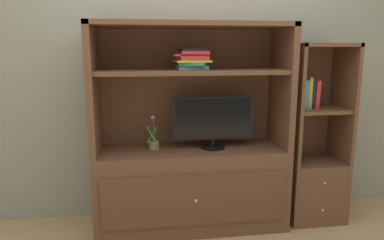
# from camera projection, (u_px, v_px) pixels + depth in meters

# --- Properties ---
(painted_rear_wall) EXTENTS (6.00, 0.10, 2.80)m
(painted_rear_wall) POSITION_uv_depth(u_px,v_px,m) (186.00, 59.00, 3.11)
(painted_rear_wall) COLOR gray
(painted_rear_wall) RESTS_ON ground_plane
(media_console) EXTENTS (1.57, 0.55, 1.69)m
(media_console) POSITION_uv_depth(u_px,v_px,m) (191.00, 165.00, 2.94)
(media_console) COLOR brown
(media_console) RESTS_ON ground_plane
(tv_monitor) EXTENTS (0.67, 0.20, 0.43)m
(tv_monitor) POSITION_uv_depth(u_px,v_px,m) (213.00, 120.00, 2.88)
(tv_monitor) COLOR black
(tv_monitor) RESTS_ON media_console
(potted_plant) EXTENTS (0.10, 0.12, 0.28)m
(potted_plant) POSITION_uv_depth(u_px,v_px,m) (154.00, 142.00, 2.87)
(potted_plant) COLOR #8C7251
(potted_plant) RESTS_ON media_console
(magazine_stack) EXTENTS (0.29, 0.33, 0.16)m
(magazine_stack) POSITION_uv_depth(u_px,v_px,m) (191.00, 59.00, 2.76)
(magazine_stack) COLOR teal
(magazine_stack) RESTS_ON media_console
(bookshelf_tall) EXTENTS (0.49, 0.44, 1.54)m
(bookshelf_tall) POSITION_uv_depth(u_px,v_px,m) (313.00, 163.00, 3.10)
(bookshelf_tall) COLOR brown
(bookshelf_tall) RESTS_ON ground_plane
(upright_book_row) EXTENTS (0.17, 0.17, 0.26)m
(upright_book_row) POSITION_uv_depth(u_px,v_px,m) (307.00, 94.00, 2.96)
(upright_book_row) COLOR teal
(upright_book_row) RESTS_ON bookshelf_tall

